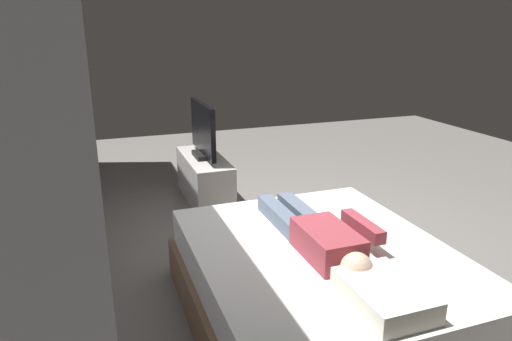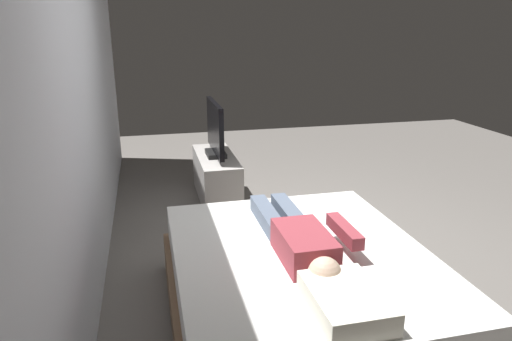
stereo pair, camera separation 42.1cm
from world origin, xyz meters
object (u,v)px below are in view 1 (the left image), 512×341
Objects in this scene: remote at (361,227)px; tv_stand at (205,179)px; pillow at (384,295)px; bed at (320,287)px; tv at (203,131)px; person at (319,235)px.

remote is 0.14× the size of tv_stand.
pillow is at bearing -176.94° from tv_stand.
bed is 2.21× the size of tv.
person is 2.43m from tv_stand.
tv is at bearing 0.00° from tv_stand.
tv is at bearing 14.05° from remote.
person is at bearing -176.25° from tv.
tv reaches higher than bed.
tv is (2.43, 0.16, 0.52)m from bed.
pillow is 0.44× the size of tv_stand.
pillow is 3.10m from tv_stand.
person is 1.43× the size of tv.
pillow reaches higher than bed.
tv is (0.00, 0.00, 0.53)m from tv_stand.
tv_stand is at bearing 3.88° from bed.
remote is at bearing -69.53° from person.
person is 0.44m from remote.
bed is 0.73m from pillow.
person is 2.41m from tv.
tv_stand is (2.43, 0.16, -0.01)m from bed.
bed is at bearing 0.00° from pillow.
pillow is at bearing -176.94° from tv.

